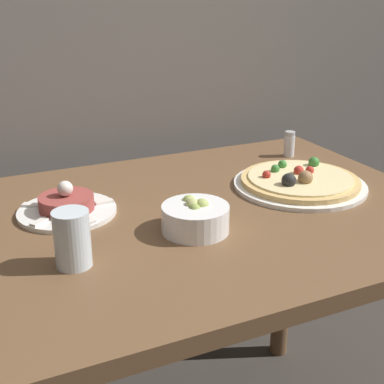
{
  "coord_description": "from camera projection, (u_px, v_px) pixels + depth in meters",
  "views": [
    {
      "loc": [
        -0.48,
        -0.57,
        1.24
      ],
      "look_at": [
        -0.03,
        0.41,
        0.82
      ],
      "focal_mm": 50.0,
      "sensor_mm": 36.0,
      "label": 1
    }
  ],
  "objects": [
    {
      "name": "pizza_plate",
      "position": [
        300.0,
        182.0,
        1.29
      ],
      "size": [
        0.32,
        0.32,
        0.05
      ],
      "color": "white",
      "rests_on": "dining_table"
    },
    {
      "name": "dining_table",
      "position": [
        206.0,
        257.0,
        1.22
      ],
      "size": [
        1.05,
        0.8,
        0.78
      ],
      "color": "brown",
      "rests_on": "ground_plane"
    },
    {
      "name": "drinking_glass",
      "position": [
        72.0,
        239.0,
        0.92
      ],
      "size": [
        0.06,
        0.06,
        0.1
      ],
      "color": "silver",
      "rests_on": "dining_table"
    },
    {
      "name": "salt_shaker",
      "position": [
        289.0,
        144.0,
        1.51
      ],
      "size": [
        0.03,
        0.03,
        0.07
      ],
      "color": "silver",
      "rests_on": "dining_table"
    },
    {
      "name": "tartare_plate",
      "position": [
        67.0,
        206.0,
        1.14
      ],
      "size": [
        0.21,
        0.21,
        0.07
      ],
      "color": "white",
      "rests_on": "dining_table"
    },
    {
      "name": "small_bowl",
      "position": [
        195.0,
        217.0,
        1.06
      ],
      "size": [
        0.14,
        0.14,
        0.07
      ],
      "color": "white",
      "rests_on": "dining_table"
    }
  ]
}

